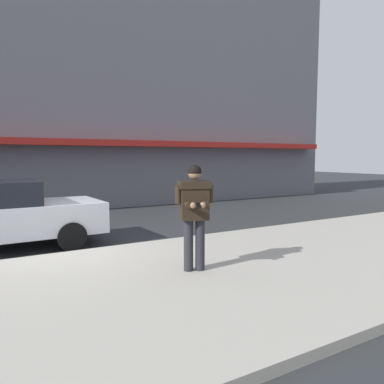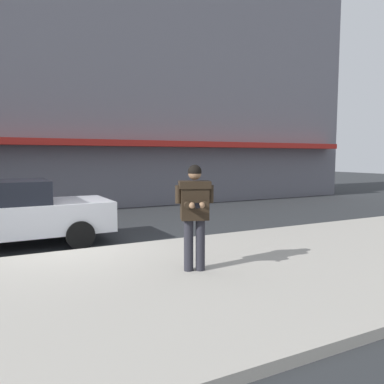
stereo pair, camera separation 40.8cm
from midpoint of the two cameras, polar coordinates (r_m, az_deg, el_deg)
ground_plane at (r=8.44m, az=-20.82°, el=-9.19°), size 80.00×80.00×0.00m
sidewalk at (r=6.06m, az=-6.36°, el=-13.96°), size 32.00×5.30×0.14m
curb_paint_line at (r=8.70m, az=-14.30°, el=-8.54°), size 28.00×0.12×0.01m
storefront_facade at (r=17.15m, az=-23.14°, el=17.69°), size 28.00×4.70×11.71m
man_texting_on_phone at (r=6.28m, az=-1.48°, el=-2.15°), size 0.62×0.65×1.81m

